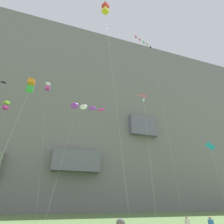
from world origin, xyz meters
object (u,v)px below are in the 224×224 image
boulder_near_cliff_base (121,223)px  kite_delta_high_right (146,100)px  kite_box_mid_left (30,86)px  kite_banner_upper_mid (146,51)px  kite_diamond_upper_right (211,148)px  kite_windsock_mid_center (83,107)px  kite_box_far_left (48,87)px  kite_box_far_right (6,105)px  kite_box_near_cliff (105,9)px

boulder_near_cliff_base → kite_delta_high_right: bearing=-67.1°
kite_box_mid_left → kite_banner_upper_mid: bearing=3.7°
boulder_near_cliff_base → kite_delta_high_right: size_ratio=0.09×
kite_diamond_upper_right → kite_windsock_mid_center: kite_windsock_mid_center is taller
boulder_near_cliff_base → kite_diamond_upper_right: size_ratio=0.10×
kite_box_far_left → kite_banner_upper_mid: (17.87, -14.49, 3.02)m
boulder_near_cliff_base → kite_box_far_right: bearing=132.5°
boulder_near_cliff_base → kite_box_mid_left: (-12.75, -0.94, 16.02)m
kite_delta_high_right → kite_windsock_mid_center: (-7.43, 5.71, 0.58)m
kite_box_mid_left → kite_diamond_upper_right: 33.44m
boulder_near_cliff_base → kite_box_mid_left: bearing=-175.8°
kite_delta_high_right → kite_banner_upper_mid: 16.20m
kite_box_near_cliff → kite_box_mid_left: bearing=162.6°
kite_box_far_left → kite_banner_upper_mid: 23.20m
kite_diamond_upper_right → kite_windsock_mid_center: 25.85m
kite_box_mid_left → kite_windsock_mid_center: size_ratio=1.07×
kite_banner_upper_mid → kite_box_far_right: bearing=140.1°
kite_windsock_mid_center → kite_box_near_cliff: bearing=-68.7°
boulder_near_cliff_base → kite_windsock_mid_center: (-5.39, 0.89, 15.00)m
kite_box_near_cliff → kite_box_far_left: size_ratio=1.21×
kite_box_mid_left → kite_box_far_right: bearing=109.2°
kite_box_mid_left → kite_box_far_left: bearing=86.4°
kite_box_far_right → kite_banner_upper_mid: kite_banner_upper_mid is taller
kite_box_near_cliff → kite_box_far_left: bearing=113.8°
kite_delta_high_right → kite_windsock_mid_center: 9.39m
kite_box_mid_left → kite_delta_high_right: kite_box_mid_left is taller
kite_banner_upper_mid → kite_windsock_mid_center: bearing=177.0°
kite_box_far_left → kite_box_far_right: bearing=138.4°
kite_box_far_left → kite_diamond_upper_right: bearing=-19.5°
kite_box_far_right → kite_delta_high_right: kite_box_far_right is taller
kite_box_near_cliff → kite_diamond_upper_right: kite_box_near_cliff is taller
kite_windsock_mid_center → boulder_near_cliff_base: bearing=-9.3°
kite_box_mid_left → kite_box_far_left: kite_box_far_left is taller
kite_box_far_right → kite_diamond_upper_right: (41.25, -19.63, -12.31)m
boulder_near_cliff_base → kite_box_near_cliff: size_ratio=0.04×
kite_box_far_right → kite_box_mid_left: (8.39, -24.03, -7.99)m
kite_box_far_left → kite_delta_high_right: 26.71m
kite_box_near_cliff → kite_banner_upper_mid: (9.67, 4.10, -2.75)m
kite_box_far_right → kite_delta_high_right: bearing=-50.3°
kite_banner_upper_mid → kite_delta_high_right: bearing=-128.6°
kite_box_near_cliff → kite_diamond_upper_right: 32.03m
kite_box_far_left → boulder_near_cliff_base: bearing=-51.5°
kite_box_mid_left → kite_box_far_left: (1.00, 15.71, 10.21)m
kite_box_far_right → kite_box_mid_left: kite_box_far_right is taller
kite_box_mid_left → boulder_near_cliff_base: bearing=4.2°
kite_banner_upper_mid → kite_diamond_upper_right: bearing=12.8°
boulder_near_cliff_base → kite_box_far_left: (-11.75, 14.77, 26.23)m
kite_delta_high_right → kite_box_far_left: bearing=125.1°
kite_box_far_right → kite_delta_high_right: size_ratio=1.66×
kite_box_far_left → kite_windsock_mid_center: bearing=-65.4°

